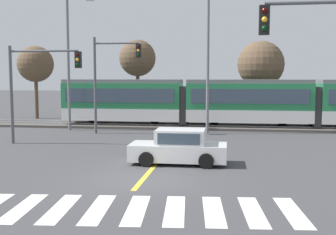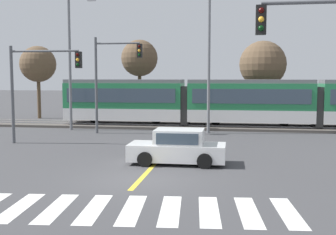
{
  "view_description": "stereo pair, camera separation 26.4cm",
  "coord_description": "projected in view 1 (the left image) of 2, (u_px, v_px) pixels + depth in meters",
  "views": [
    {
      "loc": [
        3.14,
        -14.98,
        3.77
      ],
      "look_at": [
        -0.15,
        7.45,
        1.6
      ],
      "focal_mm": 45.0,
      "sensor_mm": 36.0,
      "label": 1
    },
    {
      "loc": [
        3.41,
        -14.94,
        3.77
      ],
      "look_at": [
        -0.15,
        7.45,
        1.6
      ],
      "focal_mm": 45.0,
      "sensor_mm": 36.0,
      "label": 2
    }
  ],
  "objects": [
    {
      "name": "rail_far",
      "position": [
        188.0,
        123.0,
        32.55
      ],
      "size": [
        120.0,
        0.08,
        0.1
      ],
      "primitive_type": "cube",
      "color": "#939399",
      "rests_on": "track_bed"
    },
    {
      "name": "traffic_light_far_left",
      "position": [
        110.0,
        71.0,
        27.89
      ],
      "size": [
        3.25,
        0.38,
        6.42
      ],
      "color": "#515459",
      "rests_on": "ground"
    },
    {
      "name": "rail_near",
      "position": [
        187.0,
        125.0,
        31.14
      ],
      "size": [
        120.0,
        0.08,
        0.1
      ],
      "primitive_type": "cube",
      "color": "#939399",
      "rests_on": "track_bed"
    },
    {
      "name": "traffic_light_mid_left",
      "position": [
        36.0,
        77.0,
        23.52
      ],
      "size": [
        4.25,
        0.38,
        5.54
      ],
      "color": "#515459",
      "rests_on": "ground"
    },
    {
      "name": "bare_tree_east",
      "position": [
        261.0,
        65.0,
        34.6
      ],
      "size": [
        3.84,
        3.84,
        6.76
      ],
      "color": "brown",
      "rests_on": "ground"
    },
    {
      "name": "street_lamp_west",
      "position": [
        70.0,
        56.0,
        29.69
      ],
      "size": [
        2.06,
        0.28,
        9.46
      ],
      "color": "slate",
      "rests_on": "ground"
    },
    {
      "name": "ground_plane",
      "position": [
        143.0,
        179.0,
        15.57
      ],
      "size": [
        200.0,
        200.0,
        0.0
      ],
      "primitive_type": "plane",
      "color": "#3D3D3F"
    },
    {
      "name": "crosswalk_stripe_7",
      "position": [
        214.0,
        211.0,
        11.89
      ],
      "size": [
        0.82,
        2.84,
        0.01
      ],
      "primitive_type": "cube",
      "rotation": [
        0.0,
        0.0,
        0.1
      ],
      "color": "silver",
      "rests_on": "ground"
    },
    {
      "name": "bare_tree_far_west",
      "position": [
        36.0,
        64.0,
        38.19
      ],
      "size": [
        3.28,
        3.28,
        6.62
      ],
      "color": "brown",
      "rests_on": "ground"
    },
    {
      "name": "track_bed",
      "position": [
        187.0,
        126.0,
        31.86
      ],
      "size": [
        120.0,
        4.0,
        0.18
      ],
      "primitive_type": "cube",
      "color": "#4C4742",
      "rests_on": "ground"
    },
    {
      "name": "crosswalk_stripe_5",
      "position": [
        136.0,
        210.0,
        12.0
      ],
      "size": [
        0.82,
        2.84,
        0.01
      ],
      "primitive_type": "cube",
      "rotation": [
        0.0,
        0.0,
        0.1
      ],
      "color": "silver",
      "rests_on": "ground"
    },
    {
      "name": "light_rail_tram",
      "position": [
        248.0,
        101.0,
        31.01
      ],
      "size": [
        28.0,
        2.64,
        3.43
      ],
      "color": "silver",
      "rests_on": "track_bed"
    },
    {
      "name": "street_lamp_centre",
      "position": [
        210.0,
        52.0,
        28.04
      ],
      "size": [
        2.03,
        0.28,
        9.82
      ],
      "color": "slate",
      "rests_on": "ground"
    },
    {
      "name": "lane_centre_line",
      "position": [
        168.0,
        150.0,
        21.95
      ],
      "size": [
        0.2,
        16.14,
        0.01
      ],
      "primitive_type": "cube",
      "color": "gold",
      "rests_on": "ground"
    },
    {
      "name": "crosswalk_stripe_4",
      "position": [
        98.0,
        209.0,
        12.06
      ],
      "size": [
        0.82,
        2.84,
        0.01
      ],
      "primitive_type": "cube",
      "rotation": [
        0.0,
        0.0,
        0.1
      ],
      "color": "silver",
      "rests_on": "ground"
    },
    {
      "name": "crosswalk_stripe_6",
      "position": [
        175.0,
        210.0,
        11.95
      ],
      "size": [
        0.82,
        2.84,
        0.01
      ],
      "primitive_type": "cube",
      "rotation": [
        0.0,
        0.0,
        0.1
      ],
      "color": "silver",
      "rests_on": "ground"
    },
    {
      "name": "crosswalk_stripe_3",
      "position": [
        60.0,
        208.0,
        12.11
      ],
      "size": [
        0.82,
        2.84,
        0.01
      ],
      "primitive_type": "cube",
      "rotation": [
        0.0,
        0.0,
        0.1
      ],
      "color": "silver",
      "rests_on": "ground"
    },
    {
      "name": "crosswalk_stripe_8",
      "position": [
        253.0,
        211.0,
        11.84
      ],
      "size": [
        0.82,
        2.84,
        0.01
      ],
      "primitive_type": "cube",
      "rotation": [
        0.0,
        0.0,
        0.1
      ],
      "color": "silver",
      "rests_on": "ground"
    },
    {
      "name": "bare_tree_west",
      "position": [
        138.0,
        59.0,
        36.83
      ],
      "size": [
        3.2,
        3.2,
        7.05
      ],
      "color": "brown",
      "rests_on": "ground"
    },
    {
      "name": "sedan_crossing",
      "position": [
        179.0,
        148.0,
        18.37
      ],
      "size": [
        4.21,
        1.94,
        1.52
      ],
      "color": "silver",
      "rests_on": "ground"
    },
    {
      "name": "crosswalk_stripe_9",
      "position": [
        292.0,
        212.0,
        11.78
      ],
      "size": [
        0.82,
        2.84,
        0.01
      ],
      "primitive_type": "cube",
      "rotation": [
        0.0,
        0.0,
        0.1
      ],
      "color": "silver",
      "rests_on": "ground"
    },
    {
      "name": "crosswalk_stripe_2",
      "position": [
        23.0,
        208.0,
        12.17
      ],
      "size": [
        0.82,
        2.84,
        0.01
      ],
      "primitive_type": "cube",
      "rotation": [
        0.0,
        0.0,
        0.1
      ],
      "color": "silver",
      "rests_on": "ground"
    }
  ]
}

